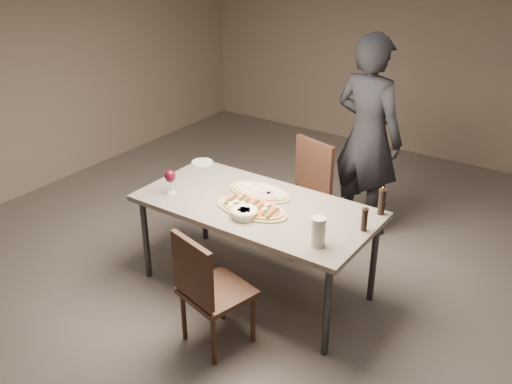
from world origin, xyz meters
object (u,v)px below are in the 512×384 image
Objects in this scene: chair_near at (207,286)px; diner at (368,137)px; bread_basket at (244,212)px; pepper_mill_left at (364,219)px; carafe at (318,232)px; chair_far at (304,189)px; dining_table at (256,211)px; ham_pizza at (260,192)px; zucchini_pizza at (252,208)px.

chair_near is 0.48× the size of diner.
diner reaches higher than bread_basket.
pepper_mill_left reaches higher than bread_basket.
pepper_mill_left reaches higher than chair_near.
carafe is 0.23× the size of chair_near.
bread_basket is 0.99× the size of carafe.
chair_far is (-0.11, 1.05, -0.26)m from bread_basket.
dining_table is at bearing 89.86° from diner.
bread_basket is 0.61m from chair_near.
dining_table is at bearing 103.10° from bread_basket.
bread_basket is at bearing -76.90° from dining_table.
chair_far is (-0.18, 1.57, 0.04)m from chair_near.
chair_far reaches higher than dining_table.
dining_table is 1.41m from diner.
diner is (0.33, 0.54, 0.39)m from chair_far.
ham_pizza is 0.29× the size of diner.
pepper_mill_left reaches higher than zucchini_pizza.
pepper_mill_left is 0.20× the size of chair_far.
dining_table is 1.89× the size of chair_far.
carafe is at bearing -116.01° from pepper_mill_left.
chair_far is at bearing 78.04° from ham_pizza.
ham_pizza is 0.56× the size of chair_far.
carafe is (0.61, -0.03, 0.06)m from bread_basket.
zucchini_pizza is 0.28m from ham_pizza.
chair_far is at bearing 69.74° from diner.
ham_pizza is 0.41m from bread_basket.
carafe is at bearing 114.72° from diner.
zucchini_pizza is 0.71m from chair_near.
diner is at bearing 100.27° from chair_near.
ham_pizza is 1.26m from diner.
carafe is (0.74, -0.42, 0.08)m from ham_pizza.
chair_near is at bearing -94.83° from zucchini_pizza.
diner reaches higher than carafe.
zucchini_pizza is at bearing 91.64° from diner.
dining_table is at bearing 109.89° from chair_far.
bread_basket is at bearing 111.84° from chair_far.
pepper_mill_left is (0.83, 0.09, 0.14)m from dining_table.
chair_far is at bearing 140.48° from pepper_mill_left.
zucchini_pizza is 0.13m from bread_basket.
dining_table is 2.05× the size of chair_near.
chair_far is 0.52× the size of diner.
chair_near is (-0.54, -0.50, -0.36)m from carafe.
zucchini_pizza is at bearing 111.20° from chair_far.
chair_far is at bearing 96.00° from bread_basket.
chair_far is (-0.89, 0.73, -0.30)m from pepper_mill_left.
pepper_mill_left is at bearing 156.32° from chair_far.
chair_near is 0.92× the size of chair_far.
carafe is at bearing 139.65° from chair_far.
chair_far is (0.02, 0.66, -0.23)m from ham_pizza.
ham_pizza is at bearing 175.48° from pepper_mill_left.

